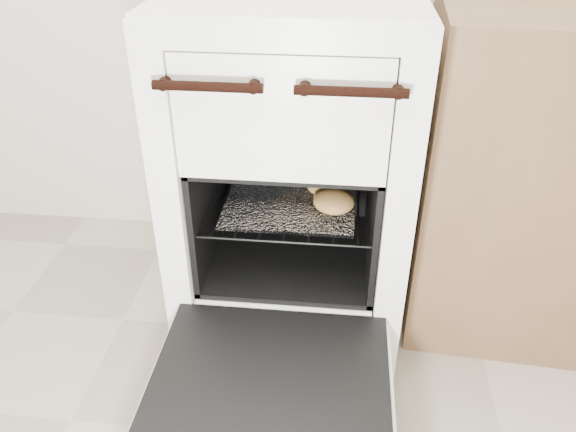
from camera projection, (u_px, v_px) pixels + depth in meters
name	position (u px, v px, depth m)	size (l,w,h in m)	color
stove	(294.00, 173.00, 1.46)	(0.57, 0.63, 0.87)	white
oven_door	(271.00, 377.00, 1.18)	(0.51, 0.40, 0.04)	black
oven_rack	(291.00, 200.00, 1.43)	(0.41, 0.40, 0.01)	black
foil_sheet	(290.00, 202.00, 1.42)	(0.32, 0.28, 0.01)	white
baked_rolls	(331.00, 196.00, 1.39)	(0.14, 0.20, 0.05)	tan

